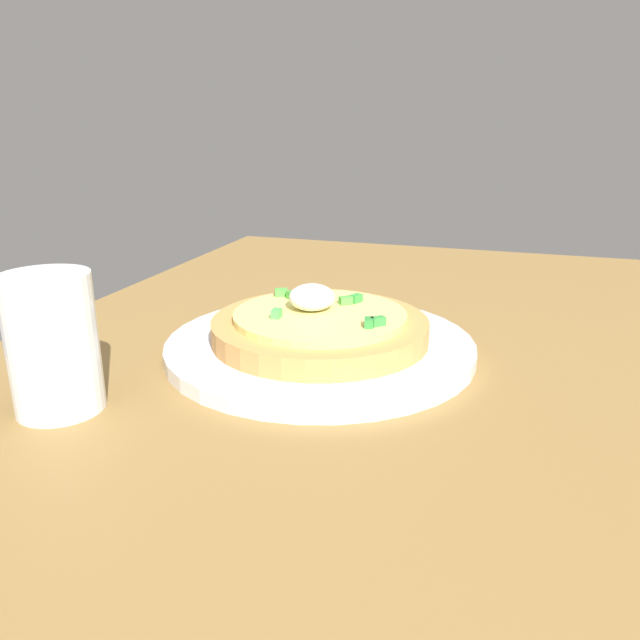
# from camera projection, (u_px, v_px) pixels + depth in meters

# --- Properties ---
(dining_table) EXTENTS (1.16, 0.80, 0.02)m
(dining_table) POSITION_uv_depth(u_px,v_px,m) (391.00, 384.00, 0.56)
(dining_table) COLOR olive
(dining_table) RESTS_ON ground
(plate) EXTENTS (0.30, 0.30, 0.01)m
(plate) POSITION_uv_depth(u_px,v_px,m) (320.00, 346.00, 0.60)
(plate) COLOR silver
(plate) RESTS_ON dining_table
(pizza) EXTENTS (0.21, 0.21, 0.05)m
(pizza) POSITION_uv_depth(u_px,v_px,m) (320.00, 326.00, 0.59)
(pizza) COLOR #C08746
(pizza) RESTS_ON plate
(cup_near) EXTENTS (0.07, 0.07, 0.11)m
(cup_near) POSITION_uv_depth(u_px,v_px,m) (53.00, 347.00, 0.47)
(cup_near) COLOR silver
(cup_near) RESTS_ON dining_table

